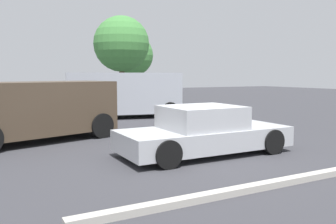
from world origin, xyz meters
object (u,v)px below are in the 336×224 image
at_px(sedan_foreground, 204,132).
at_px(van_white, 123,93).
at_px(pedestrian, 16,103).
at_px(suv_dark, 36,109).
at_px(dog, 229,127).

bearing_deg(sedan_foreground, van_white, 82.85).
bearing_deg(sedan_foreground, pedestrian, 117.85).
bearing_deg(van_white, suv_dark, 56.11).
xyz_separation_m(sedan_foreground, suv_dark, (-3.52, 3.91, 0.43)).
bearing_deg(pedestrian, van_white, 62.24).
bearing_deg(pedestrian, suv_dark, -37.38).
height_order(dog, suv_dark, suv_dark).
bearing_deg(suv_dark, sedan_foreground, 116.03).
height_order(suv_dark, pedestrian, suv_dark).
distance_m(dog, pedestrian, 8.06).
bearing_deg(pedestrian, dog, 10.14).
height_order(van_white, suv_dark, van_white).
bearing_deg(sedan_foreground, dog, 40.97).
bearing_deg(dog, suv_dark, 49.59).
height_order(sedan_foreground, dog, sedan_foreground).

